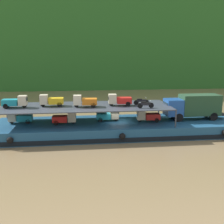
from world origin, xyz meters
The scene contains 15 objects.
ground_plane centered at (0.00, 0.00, 0.00)m, with size 400.00×400.00×0.00m, color olive.
hillside_far_bank centered at (0.00, 58.44, 20.65)m, with size 111.70×36.92×36.66m.
cargo_barge centered at (0.00, -0.02, 0.75)m, with size 29.17×8.16×1.50m.
covered_lorry centered at (9.60, 0.12, 3.19)m, with size 7.88×2.36×3.10m.
cargo_rack centered at (-3.80, 0.00, 3.44)m, with size 19.97×6.81×2.00m.
mini_truck_lower_stern centered at (-11.54, 0.59, 2.19)m, with size 2.76×1.23×1.38m.
mini_truck_lower_aft centered at (-6.26, -0.42, 2.19)m, with size 2.76×1.24×1.38m.
mini_truck_lower_mid centered at (-1.09, 0.48, 2.19)m, with size 2.78×1.27×1.38m.
mini_truck_lower_fore centered at (3.68, -0.42, 2.19)m, with size 2.79×1.28×1.38m.
mini_truck_upper_stern centered at (-11.79, -0.07, 4.19)m, with size 2.75×1.22×1.38m.
mini_truck_upper_mid centered at (-7.80, 0.37, 4.19)m, with size 2.76×1.23×1.38m.
mini_truck_upper_fore centered at (-3.90, -0.52, 4.19)m, with size 2.77×1.26×1.38m.
mini_truck_upper_bow centered at (0.22, -0.21, 4.19)m, with size 2.79×1.29×1.38m.
motorcycle_upper_port centered at (2.94, -2.04, 3.93)m, with size 1.90×0.55×0.87m.
motorcycle_upper_centre centered at (2.91, 0.00, 3.93)m, with size 1.90×0.55×0.87m.
Camera 1 is at (-4.37, -31.57, 9.46)m, focal length 43.41 mm.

